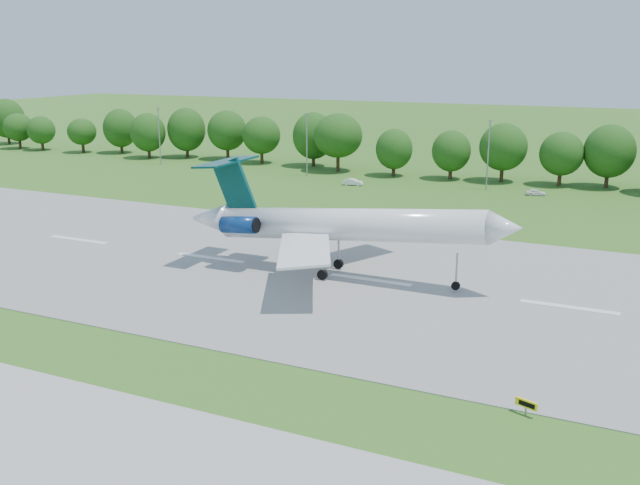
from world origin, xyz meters
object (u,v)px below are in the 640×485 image
at_px(airliner, 332,223).
at_px(taxi_sign_left, 526,404).
at_px(service_vehicle_a, 353,182).
at_px(service_vehicle_b, 536,192).

bearing_deg(airliner, taxi_sign_left, -43.54).
height_order(service_vehicle_a, service_vehicle_b, service_vehicle_a).
bearing_deg(taxi_sign_left, service_vehicle_a, 139.51).
bearing_deg(service_vehicle_a, service_vehicle_b, -90.95).
distance_m(airliner, taxi_sign_left, 33.59).
distance_m(taxi_sign_left, service_vehicle_a, 85.52).
bearing_deg(airliner, service_vehicle_a, 109.63).
bearing_deg(service_vehicle_b, taxi_sign_left, 174.59).
bearing_deg(airliner, service_vehicle_b, 76.37).
xyz_separation_m(airliner, taxi_sign_left, (24.16, -22.80, -5.00)).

